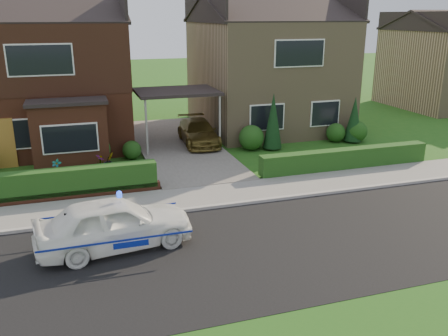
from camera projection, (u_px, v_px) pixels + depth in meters
name	position (u px, v px, depth m)	size (l,w,h in m)	color
ground	(264.00, 247.00, 13.16)	(120.00, 120.00, 0.00)	#1F5416
road	(264.00, 247.00, 13.16)	(60.00, 6.00, 0.02)	black
kerb	(230.00, 205.00, 15.90)	(60.00, 0.16, 0.12)	#9E9993
sidewalk	(220.00, 194.00, 16.86)	(60.00, 2.00, 0.10)	slate
driveway	(178.00, 146.00, 23.11)	(3.80, 12.00, 0.12)	#666059
house_left	(46.00, 65.00, 22.90)	(7.50, 9.53, 7.25)	brown
house_right	(266.00, 62.00, 26.40)	(7.50, 8.06, 7.25)	#99805D
carport_link	(177.00, 93.00, 22.27)	(3.80, 3.00, 2.77)	black
dwarf_wall	(48.00, 197.00, 16.22)	(7.70, 0.25, 0.36)	brown
hedge_left	(49.00, 201.00, 16.41)	(7.50, 0.55, 0.90)	#173B12
hedge_right	(344.00, 170.00, 19.69)	(7.50, 0.55, 0.80)	#173B12
shrub_left_mid	(95.00, 150.00, 20.22)	(1.32, 1.32, 1.32)	#173B12
shrub_left_near	(132.00, 150.00, 21.03)	(0.84, 0.84, 0.84)	#173B12
shrub_right_near	(251.00, 138.00, 22.42)	(1.20, 1.20, 1.20)	#173B12
shrub_right_mid	(336.00, 133.00, 23.89)	(0.96, 0.96, 0.96)	#173B12
shrub_right_far	(356.00, 131.00, 23.89)	(1.08, 1.08, 1.08)	#173B12
conifer_a	(273.00, 123.00, 22.31)	(0.90, 0.90, 2.60)	black
conifer_b	(354.00, 121.00, 23.66)	(0.90, 0.90, 2.20)	black
neighbour_right	(445.00, 69.00, 32.67)	(6.50, 7.00, 5.20)	#99805D
police_car	(114.00, 224.00, 12.88)	(3.88, 4.40, 1.60)	white
driveway_car	(198.00, 132.00, 23.12)	(1.61, 3.95, 1.15)	brown
potted_plant_a	(57.00, 169.00, 18.59)	(0.39, 0.26, 0.74)	gray
potted_plant_b	(109.00, 161.00, 19.55)	(0.41, 0.33, 0.74)	gray
potted_plant_c	(101.00, 164.00, 19.19)	(0.42, 0.42, 0.75)	gray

